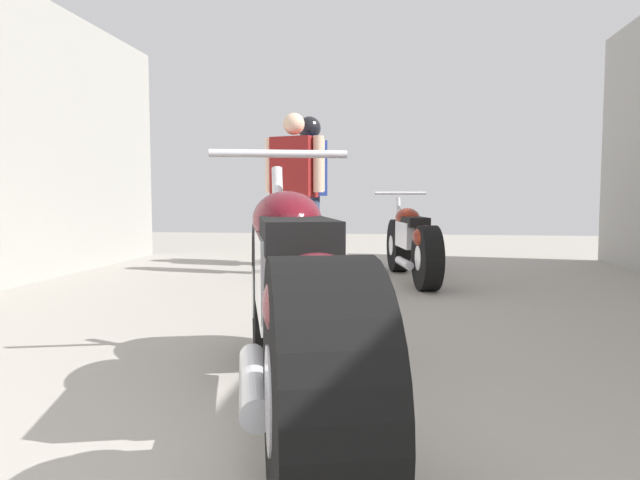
# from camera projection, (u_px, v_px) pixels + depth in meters

# --- Properties ---
(ground_plane) EXTENTS (17.67, 17.67, 0.00)m
(ground_plane) POSITION_uv_depth(u_px,v_px,m) (329.00, 322.00, 3.80)
(ground_plane) COLOR #9E998E
(motorcycle_maroon_cruiser) EXTENTS (0.93, 2.22, 1.05)m
(motorcycle_maroon_cruiser) POSITION_uv_depth(u_px,v_px,m) (293.00, 305.00, 2.10)
(motorcycle_maroon_cruiser) COLOR black
(motorcycle_maroon_cruiser) RESTS_ON ground_plane
(motorcycle_black_naked) EXTENTS (0.65, 1.86, 0.87)m
(motorcycle_black_naked) POSITION_uv_depth(u_px,v_px,m) (412.00, 243.00, 5.63)
(motorcycle_black_naked) COLOR black
(motorcycle_black_naked) RESTS_ON ground_plane
(mechanic_in_blue) EXTENTS (0.67, 0.37, 1.68)m
(mechanic_in_blue) POSITION_uv_depth(u_px,v_px,m) (294.00, 184.00, 6.01)
(mechanic_in_blue) COLOR #2D3851
(mechanic_in_blue) RESTS_ON ground_plane
(mechanic_with_helmet) EXTENTS (0.47, 0.63, 1.75)m
(mechanic_with_helmet) POSITION_uv_depth(u_px,v_px,m) (309.00, 177.00, 6.77)
(mechanic_with_helmet) COLOR #384766
(mechanic_with_helmet) RESTS_ON ground_plane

